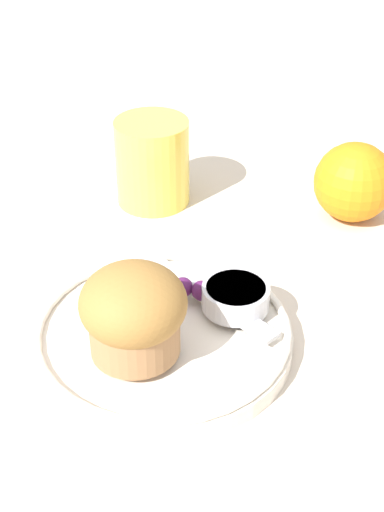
# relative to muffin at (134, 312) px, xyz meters

# --- Properties ---
(ground_plane) EXTENTS (3.00, 3.00, 0.00)m
(ground_plane) POSITION_rel_muffin_xyz_m (-0.01, 0.05, -0.05)
(ground_plane) COLOR beige
(plate) EXTENTS (0.19, 0.19, 0.02)m
(plate) POSITION_rel_muffin_xyz_m (0.01, 0.03, -0.04)
(plate) COLOR silver
(plate) RESTS_ON ground_plane
(muffin) EXTENTS (0.07, 0.07, 0.07)m
(muffin) POSITION_rel_muffin_xyz_m (0.00, 0.00, 0.00)
(muffin) COLOR #9E7047
(muffin) RESTS_ON plate
(cream_ramekin) EXTENTS (0.05, 0.05, 0.02)m
(cream_ramekin) POSITION_rel_muffin_xyz_m (0.06, 0.07, -0.02)
(cream_ramekin) COLOR silver
(cream_ramekin) RESTS_ON plate
(berry_pair) EXTENTS (0.03, 0.02, 0.02)m
(berry_pair) POSITION_rel_muffin_xyz_m (0.02, 0.07, -0.03)
(berry_pair) COLOR #4C194C
(berry_pair) RESTS_ON plate
(butter_knife) EXTENTS (0.14, 0.09, 0.00)m
(butter_knife) POSITION_rel_muffin_xyz_m (0.03, 0.07, -0.03)
(butter_knife) COLOR #B7B7BC
(butter_knife) RESTS_ON plate
(orange_fruit) EXTENTS (0.08, 0.08, 0.08)m
(orange_fruit) POSITION_rel_muffin_xyz_m (0.13, 0.26, -0.02)
(orange_fruit) COLOR orange
(orange_fruit) RESTS_ON ground_plane
(juice_glass) EXTENTS (0.07, 0.07, 0.09)m
(juice_glass) POSITION_rel_muffin_xyz_m (-0.07, 0.23, -0.01)
(juice_glass) COLOR #EAD14C
(juice_glass) RESTS_ON ground_plane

